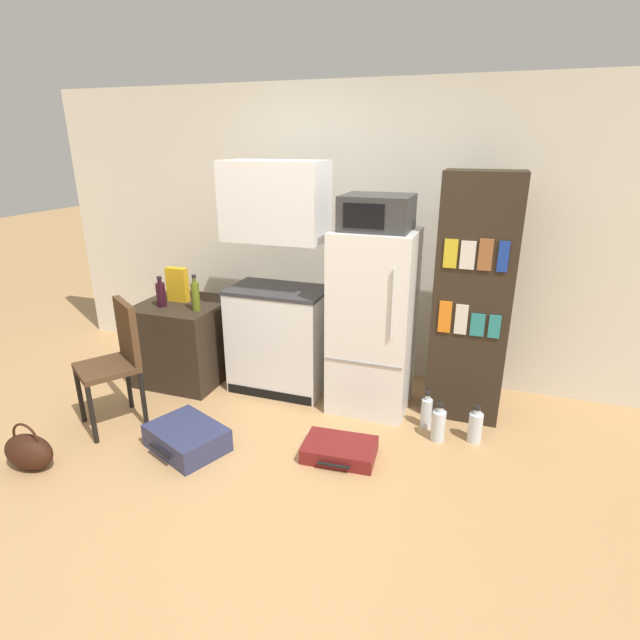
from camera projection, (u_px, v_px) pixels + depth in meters
The scene contains 18 objects.
ground_plane at pixel (263, 494), 3.08m from camera, with size 24.00×24.00×0.00m, color tan.
wall_back at pixel (376, 236), 4.36m from camera, with size 6.40×0.10×2.53m.
side_table at pixel (185, 341), 4.48m from camera, with size 0.71×0.71×0.72m.
kitchen_hutch at pixel (278, 292), 4.13m from camera, with size 0.81×0.50×1.91m.
refrigerator at pixel (373, 322), 3.89m from camera, with size 0.62×0.59×1.44m.
microwave at pixel (377, 212), 3.61m from camera, with size 0.50×0.44×0.25m.
bookshelf at pixel (472, 301), 3.70m from camera, with size 0.55×0.35×1.87m.
bottle_ketchup_red at pixel (195, 291), 4.48m from camera, with size 0.07×0.07×0.15m.
bottle_wine_dark at pixel (161, 294), 4.23m from camera, with size 0.08×0.08×0.26m.
bottle_olive_oil at pixel (196, 296), 4.12m from camera, with size 0.07×0.07×0.30m.
cereal_box at pixel (178, 285), 4.36m from camera, with size 0.19×0.07×0.30m.
chair at pixel (118, 353), 3.70m from camera, with size 0.56×0.56×0.95m.
suitcase_large_flat at pixel (187, 438), 3.51m from camera, with size 0.64×0.57×0.17m.
suitcase_small_flat at pixel (340, 450), 3.42m from camera, with size 0.51×0.38×0.11m.
handbag at pixel (29, 451), 3.29m from camera, with size 0.36×0.20×0.33m.
water_bottle_front at pixel (475, 427), 3.58m from camera, with size 0.10×0.10×0.28m.
water_bottle_middle at pixel (438, 425), 3.59m from camera, with size 0.10×0.10×0.30m.
water_bottle_back at pixel (426, 412), 3.76m from camera, with size 0.08×0.08×0.30m.
Camera 1 is at (1.17, -2.27, 2.06)m, focal length 28.00 mm.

